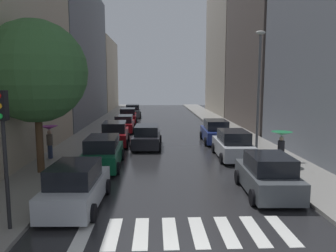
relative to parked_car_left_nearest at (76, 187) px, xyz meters
The scene contains 23 objects.
ground_plane 19.38m from the parked_car_left_nearest, 78.48° to the left, with size 28.00×72.00×0.04m, color #252527.
sidewalk_left 19.17m from the parked_car_left_nearest, 97.90° to the left, with size 3.00×72.00×0.15m, color gray.
sidewalk_right 21.64m from the parked_car_left_nearest, 61.35° to the left, with size 3.00×72.00×0.15m, color gray.
crosswalk_stripes 4.53m from the parked_car_left_nearest, 29.83° to the right, with size 6.75×2.20×0.01m.
building_left_mid 28.61m from the parked_car_left_nearest, 104.91° to the left, with size 6.00×20.31×15.70m, color slate.
building_left_far 45.82m from the parked_car_left_nearest, 99.01° to the left, with size 6.00×14.78×11.87m, color #B2A38C.
building_right_mid 27.88m from the parked_car_left_nearest, 55.73° to the left, with size 6.00×13.80×19.49m, color #564C47.
building_right_far 40.62m from the parked_car_left_nearest, 68.01° to the left, with size 6.00×15.47×18.74m, color #9E9384.
parked_car_left_nearest is the anchor object (origin of this frame).
parked_car_left_second 5.85m from the parked_car_left_nearest, 89.13° to the left, with size 2.14×4.81×1.74m.
parked_car_left_third 12.40m from the parked_car_left_nearest, 90.15° to the left, with size 2.22×4.70×1.75m.
parked_car_left_fourth 18.85m from the parked_car_left_nearest, 89.79° to the left, with size 2.04×4.37×1.59m.
parked_car_left_fifth 25.02m from the parked_car_left_nearest, 90.18° to the left, with size 2.22×4.40×1.77m.
parked_car_left_sixth 31.70m from the parked_car_left_nearest, 89.89° to the left, with size 2.22×4.60×1.74m.
parked_car_right_nearest 7.78m from the parked_car_left_nearest, ahead, with size 2.21×4.16×1.72m.
parked_car_right_second 10.97m from the parked_car_left_nearest, 44.66° to the left, with size 2.15×4.52×1.74m.
parked_car_right_third 15.16m from the parked_car_left_nearest, 59.35° to the left, with size 2.14×4.53×1.78m.
car_midroad 11.52m from the parked_car_left_nearest, 77.97° to the left, with size 2.20×4.49×1.63m.
pedestrian_near_tree 11.21m from the parked_car_left_nearest, 28.02° to the left, with size 1.13×1.13×1.87m.
pedestrian_by_kerb 8.22m from the parked_car_left_nearest, 113.95° to the left, with size 1.02×1.02×1.96m.
street_tree_left 6.87m from the parked_car_left_nearest, 122.47° to the left, with size 5.02×5.02×7.57m.
traffic_light_left_corner 3.59m from the parked_car_left_nearest, 127.54° to the right, with size 0.30×0.42×4.30m.
lamp_post_right 12.94m from the parked_car_left_nearest, 40.58° to the left, with size 0.60×0.28×7.65m.
Camera 1 is at (-0.92, -6.79, 4.68)m, focal length 34.55 mm.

